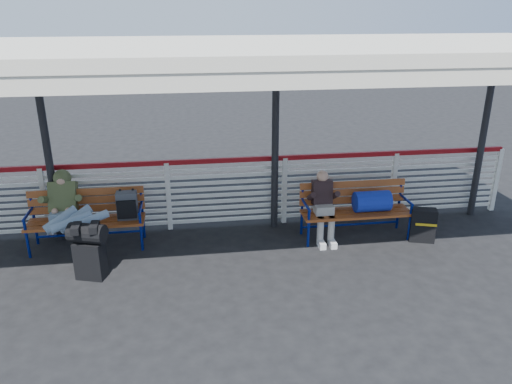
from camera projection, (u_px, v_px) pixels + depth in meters
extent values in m
plane|color=black|center=(168.00, 286.00, 6.90)|extent=(60.00, 60.00, 0.00)
cube|color=silver|center=(168.00, 197.00, 8.45)|extent=(12.00, 0.04, 1.04)
cube|color=maroon|center=(166.00, 163.00, 8.24)|extent=(12.00, 0.06, 0.08)
cube|color=silver|center=(496.00, 180.00, 9.25)|extent=(0.08, 0.08, 1.20)
cube|color=silver|center=(155.00, 50.00, 6.65)|extent=(12.60, 3.60, 0.16)
cube|color=silver|center=(149.00, 78.00, 5.07)|extent=(12.60, 0.06, 0.30)
cylinder|color=black|center=(48.00, 152.00, 7.75)|extent=(0.12, 0.12, 3.00)
cylinder|color=black|center=(275.00, 143.00, 8.23)|extent=(0.12, 0.12, 3.00)
cylinder|color=black|center=(483.00, 136.00, 8.72)|extent=(0.12, 0.12, 3.00)
cube|color=black|center=(91.00, 260.00, 7.03)|extent=(0.46, 0.35, 0.55)
cylinder|color=black|center=(87.00, 233.00, 6.88)|extent=(0.56, 0.42, 0.28)
cube|color=#AB5621|center=(86.00, 222.00, 7.82)|extent=(1.80, 0.50, 0.04)
cube|color=#AB5621|center=(87.00, 200.00, 7.97)|extent=(1.80, 0.10, 0.40)
cylinder|color=navy|center=(28.00, 244.00, 7.60)|extent=(0.04, 0.04, 0.45)
cylinder|color=navy|center=(142.00, 237.00, 7.83)|extent=(0.04, 0.04, 0.45)
cylinder|color=navy|center=(34.00, 218.00, 7.96)|extent=(0.04, 0.04, 0.90)
cylinder|color=navy|center=(142.00, 213.00, 8.18)|extent=(0.04, 0.04, 0.90)
cube|color=#484B4F|center=(127.00, 205.00, 7.84)|extent=(0.31, 0.20, 0.44)
cube|color=#AB5621|center=(356.00, 213.00, 8.17)|extent=(1.80, 0.50, 0.04)
cube|color=#AB5621|center=(352.00, 192.00, 8.31)|extent=(1.80, 0.10, 0.40)
cylinder|color=navy|center=(308.00, 234.00, 7.95)|extent=(0.04, 0.04, 0.45)
cylinder|color=navy|center=(409.00, 227.00, 8.18)|extent=(0.04, 0.04, 0.45)
cylinder|color=navy|center=(302.00, 209.00, 8.31)|extent=(0.04, 0.04, 0.90)
cylinder|color=navy|center=(399.00, 204.00, 8.53)|extent=(0.04, 0.04, 0.90)
cylinder|color=navy|center=(372.00, 201.00, 8.14)|extent=(0.58, 0.34, 0.34)
cube|color=#87A1B6|center=(63.00, 217.00, 7.79)|extent=(0.36, 0.26, 0.18)
cube|color=#434D29|center=(63.00, 197.00, 7.88)|extent=(0.42, 0.38, 0.53)
sphere|color=#434D29|center=(62.00, 178.00, 7.88)|extent=(0.28, 0.28, 0.28)
sphere|color=tan|center=(62.00, 180.00, 7.84)|extent=(0.21, 0.21, 0.21)
cube|color=black|center=(76.00, 228.00, 6.77)|extent=(0.11, 0.27, 0.10)
cube|color=black|center=(94.00, 227.00, 6.80)|extent=(0.11, 0.27, 0.10)
cube|color=#AAA59A|center=(324.00, 210.00, 8.10)|extent=(0.30, 0.24, 0.16)
cube|color=black|center=(322.00, 192.00, 8.14)|extent=(0.32, 0.23, 0.42)
sphere|color=tan|center=(322.00, 176.00, 8.06)|extent=(0.19, 0.19, 0.19)
cylinder|color=#AAA59A|center=(320.00, 231.00, 8.02)|extent=(0.11, 0.11, 0.46)
cylinder|color=#AAA59A|center=(331.00, 230.00, 8.04)|extent=(0.11, 0.11, 0.46)
cube|color=silver|center=(321.00, 244.00, 7.99)|extent=(0.10, 0.24, 0.10)
cube|color=silver|center=(332.00, 243.00, 8.02)|extent=(0.10, 0.24, 0.10)
cube|color=black|center=(423.00, 225.00, 8.14)|extent=(0.45, 0.33, 0.55)
cube|color=gold|center=(426.00, 225.00, 8.01)|extent=(0.32, 0.12, 0.04)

